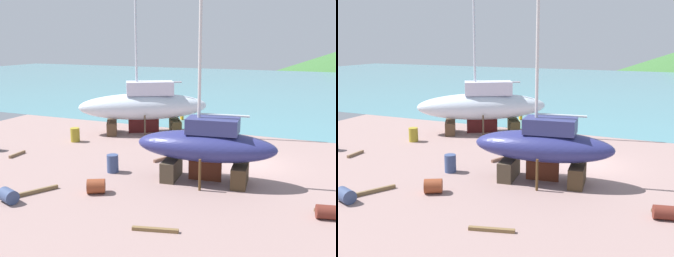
% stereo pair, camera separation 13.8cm
% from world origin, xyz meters
% --- Properties ---
extents(ground_plane, '(44.13, 44.13, 0.00)m').
position_xyz_m(ground_plane, '(0.00, -4.08, 0.00)').
color(ground_plane, gray).
extents(sea_water, '(152.51, 63.05, 0.01)m').
position_xyz_m(sea_water, '(0.00, 38.48, 0.00)').
color(sea_water, teal).
rests_on(sea_water, ground).
extents(sailboat_small_center, '(9.53, 7.01, 17.19)m').
position_xyz_m(sailboat_small_center, '(-8.78, 4.68, 2.09)').
color(sailboat_small_center, brown).
rests_on(sailboat_small_center, ground).
extents(sailboat_mid_port, '(7.04, 3.14, 11.05)m').
position_xyz_m(sailboat_mid_port, '(-1.35, -3.51, 1.80)').
color(sailboat_mid_port, '#483C2D').
rests_on(sailboat_mid_port, ground).
extents(worker, '(0.48, 0.49, 1.69)m').
position_xyz_m(worker, '(-8.01, 10.41, 0.88)').
color(worker, orange).
rests_on(worker, ground).
extents(barrel_rust_far, '(0.97, 0.73, 0.56)m').
position_xyz_m(barrel_rust_far, '(4.33, -5.63, 0.28)').
color(barrel_rust_far, maroon).
rests_on(barrel_rust_far, ground).
extents(barrel_rust_near, '(0.99, 0.85, 0.61)m').
position_xyz_m(barrel_rust_near, '(-8.28, -9.32, 0.31)').
color(barrel_rust_near, '#36466D').
rests_on(barrel_rust_near, ground).
extents(barrel_blue_faded, '(1.01, 0.96, 0.66)m').
position_xyz_m(barrel_blue_faded, '(-5.42, -6.93, 0.33)').
color(barrel_blue_faded, brown).
rests_on(barrel_blue_faded, ground).
extents(barrel_ochre, '(0.76, 0.76, 0.94)m').
position_xyz_m(barrel_ochre, '(-6.25, -4.09, 0.47)').
color(barrel_ochre, '#374772').
rests_on(barrel_ochre, ground).
extents(barrel_tipped_center, '(0.85, 0.85, 0.95)m').
position_xyz_m(barrel_tipped_center, '(-11.92, 0.43, 0.47)').
color(barrel_tipped_center, olive).
rests_on(barrel_tipped_center, ground).
extents(timber_long_aft, '(0.76, 1.67, 0.17)m').
position_xyz_m(timber_long_aft, '(-4.62, -0.97, 0.09)').
color(timber_long_aft, brown).
rests_on(timber_long_aft, ground).
extents(timber_short_skew, '(1.70, 0.59, 0.13)m').
position_xyz_m(timber_short_skew, '(-1.40, -9.22, 0.07)').
color(timber_short_skew, brown).
rests_on(timber_short_skew, ground).
extents(timber_long_fore, '(1.20, 2.05, 0.17)m').
position_xyz_m(timber_long_fore, '(-7.98, -8.11, 0.09)').
color(timber_long_fore, brown).
rests_on(timber_long_fore, ground).
extents(timber_plank_near, '(0.20, 1.32, 0.17)m').
position_xyz_m(timber_plank_near, '(-13.10, -3.74, 0.08)').
color(timber_plank_near, '#816447').
rests_on(timber_plank_near, ground).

